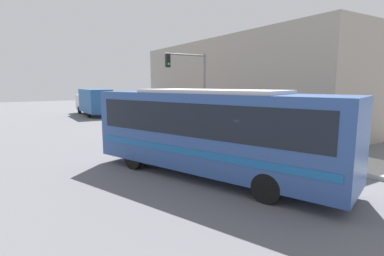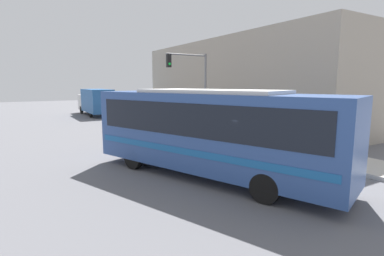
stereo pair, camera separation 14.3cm
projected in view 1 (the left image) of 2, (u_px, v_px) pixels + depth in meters
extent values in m
plane|color=slate|center=(240.00, 181.00, 11.25)|extent=(120.00, 120.00, 0.00)
cube|color=#B7B2A8|center=(156.00, 118.00, 31.09)|extent=(2.64, 70.00, 0.17)
cube|color=#9E9384|center=(235.00, 83.00, 26.54)|extent=(6.00, 23.11, 7.25)
cube|color=#2D4C8C|center=(211.00, 130.00, 11.48)|extent=(5.96, 10.52, 2.86)
cube|color=black|center=(211.00, 117.00, 11.41)|extent=(5.71, 9.76, 1.18)
cube|color=#19599E|center=(211.00, 147.00, 11.58)|extent=(5.85, 10.15, 0.24)
cube|color=silver|center=(211.00, 92.00, 11.27)|extent=(4.15, 6.11, 0.16)
cylinder|color=black|center=(169.00, 149.00, 14.49)|extent=(0.60, 0.99, 0.95)
cylinder|color=black|center=(134.00, 158.00, 12.75)|extent=(0.60, 0.99, 0.95)
cylinder|color=black|center=(292.00, 171.00, 10.84)|extent=(0.60, 0.99, 0.95)
cylinder|color=black|center=(267.00, 188.00, 9.10)|extent=(0.60, 0.99, 0.95)
cube|color=#265999|center=(95.00, 101.00, 33.24)|extent=(2.30, 6.03, 2.52)
cube|color=silver|center=(87.00, 102.00, 36.82)|extent=(2.18, 2.35, 1.78)
cylinder|color=black|center=(79.00, 110.00, 36.08)|extent=(0.25, 0.90, 0.90)
cylinder|color=black|center=(89.00, 113.00, 31.96)|extent=(0.25, 0.90, 0.90)
cylinder|color=red|center=(239.00, 134.00, 18.86)|extent=(0.20, 0.20, 0.60)
sphere|color=red|center=(240.00, 128.00, 18.80)|extent=(0.19, 0.19, 0.19)
cylinder|color=red|center=(241.00, 134.00, 18.76)|extent=(0.09, 0.12, 0.09)
cylinder|color=slate|center=(204.00, 92.00, 22.11)|extent=(0.16, 0.16, 5.58)
cylinder|color=slate|center=(186.00, 55.00, 20.89)|extent=(3.20, 0.11, 0.11)
cube|color=black|center=(168.00, 61.00, 20.22)|extent=(0.30, 0.24, 0.90)
sphere|color=#19D83F|center=(169.00, 64.00, 20.14)|extent=(0.18, 0.18, 0.18)
cylinder|color=slate|center=(215.00, 125.00, 21.00)|extent=(0.06, 0.06, 1.08)
cylinder|color=#4C4C51|center=(215.00, 116.00, 20.90)|extent=(0.14, 0.14, 0.22)
cylinder|color=slate|center=(216.00, 124.00, 23.02)|extent=(0.28, 0.28, 0.77)
cylinder|color=black|center=(216.00, 114.00, 22.92)|extent=(0.34, 0.34, 0.64)
sphere|color=tan|center=(216.00, 109.00, 22.86)|extent=(0.21, 0.21, 0.21)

